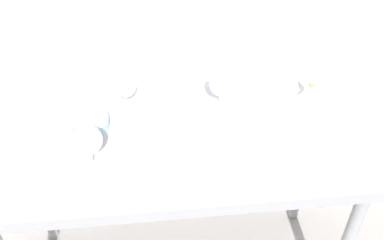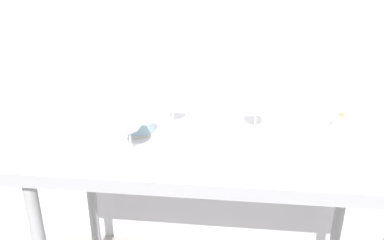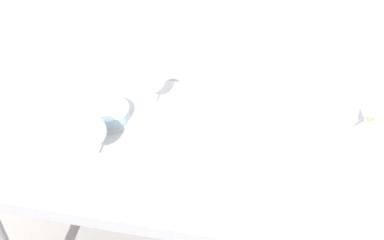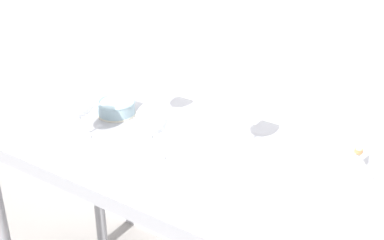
% 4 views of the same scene
% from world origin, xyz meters
% --- Properties ---
extents(steel_counter, '(1.40, 0.65, 0.90)m').
position_xyz_m(steel_counter, '(0.00, -0.01, 0.79)').
color(steel_counter, gray).
rests_on(steel_counter, ground_plane).
extents(wine_glass_far_right, '(0.09, 0.09, 0.16)m').
position_xyz_m(wine_glass_far_right, '(0.19, 0.14, 1.01)').
color(wine_glass_far_right, white).
rests_on(wine_glass_far_right, steel_counter).
extents(wine_glass_far_left, '(0.08, 0.08, 0.17)m').
position_xyz_m(wine_glass_far_left, '(-0.17, 0.16, 1.02)').
color(wine_glass_far_left, white).
rests_on(wine_glass_far_left, steel_counter).
extents(wine_glass_near_left, '(0.10, 0.10, 0.18)m').
position_xyz_m(wine_glass_near_left, '(-0.29, -0.12, 1.02)').
color(wine_glass_near_left, white).
rests_on(wine_glass_near_left, steel_counter).
extents(wine_glass_near_center, '(0.10, 0.10, 0.19)m').
position_xyz_m(wine_glass_near_center, '(-0.01, -0.10, 1.03)').
color(wine_glass_near_center, white).
rests_on(wine_glass_near_center, steel_counter).
extents(tasting_sheet_upper, '(0.28, 0.29, 0.00)m').
position_xyz_m(tasting_sheet_upper, '(0.33, 0.05, 0.90)').
color(tasting_sheet_upper, white).
rests_on(tasting_sheet_upper, steel_counter).
extents(tasting_sheet_lower, '(0.25, 0.31, 0.00)m').
position_xyz_m(tasting_sheet_lower, '(-0.04, 0.07, 0.90)').
color(tasting_sheet_lower, white).
rests_on(tasting_sheet_lower, steel_counter).
extents(tasting_bowl, '(0.14, 0.14, 0.06)m').
position_xyz_m(tasting_bowl, '(-0.31, 0.07, 0.93)').
color(tasting_bowl, beige).
rests_on(tasting_bowl, steel_counter).
extents(decanter_funnel, '(0.11, 0.11, 0.14)m').
position_xyz_m(decanter_funnel, '(0.54, 0.14, 0.94)').
color(decanter_funnel, '#B3B3B3').
rests_on(decanter_funnel, steel_counter).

